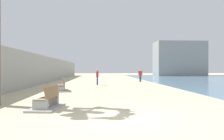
% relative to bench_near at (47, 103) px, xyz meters
% --- Properties ---
extents(ground_plane, '(120.00, 120.00, 0.00)m').
position_rel_bench_near_xyz_m(ground_plane, '(2.99, 15.99, -0.23)').
color(ground_plane, '#C6B793').
extents(seawall, '(0.80, 64.00, 3.25)m').
position_rel_bench_near_xyz_m(seawall, '(-4.51, 15.99, 1.39)').
color(seawall, '#9E9E99').
rests_on(seawall, ground).
extents(bench_near, '(1.33, 2.21, 0.98)m').
position_rel_bench_near_xyz_m(bench_near, '(0.00, 0.00, 0.00)').
color(bench_near, '#9E9E99').
rests_on(bench_near, ground).
extents(bench_far, '(1.34, 2.22, 0.98)m').
position_rel_bench_near_xyz_m(bench_far, '(-0.68, 7.45, 0.00)').
color(bench_far, '#9E9E99').
rests_on(bench_far, ground).
extents(person_walking, '(0.27, 0.51, 1.71)m').
position_rel_bench_near_xyz_m(person_walking, '(2.06, 13.68, 0.77)').
color(person_walking, navy).
rests_on(person_walking, ground).
extents(person_standing, '(0.52, 0.24, 1.68)m').
position_rel_bench_near_xyz_m(person_standing, '(7.71, 19.08, 0.74)').
color(person_standing, '#333338').
rests_on(person_standing, ground).
extents(harbor_building, '(12.00, 6.00, 8.44)m').
position_rel_bench_near_xyz_m(harbor_building, '(22.28, 43.99, 3.99)').
color(harbor_building, gray).
rests_on(harbor_building, ground).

